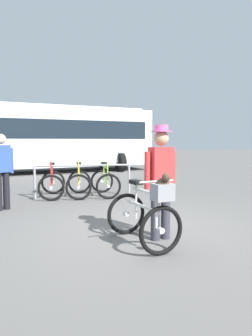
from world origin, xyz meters
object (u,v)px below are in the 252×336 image
object	(u,v)px
person_with_featured_bike	(161,177)
pedestrian_with_backpack	(1,167)
racked_bike_yellow	(79,183)
racked_bike_lime	(105,182)
racked_bike_red	(52,184)
featured_bicycle	(146,213)
bus_distant	(47,135)

from	to	relation	value
person_with_featured_bike	pedestrian_with_backpack	distance (m)	3.76
racked_bike_yellow	racked_bike_lime	size ratio (longest dim) A/B	1.06
racked_bike_red	racked_bike_lime	bearing A→B (deg)	-4.77
racked_bike_yellow	racked_bike_lime	distance (m)	0.70
racked_bike_lime	featured_bicycle	bearing A→B (deg)	-92.58
racked_bike_lime	bus_distant	distance (m)	7.12
racked_bike_red	racked_bike_lime	size ratio (longest dim) A/B	1.02
racked_bike_red	person_with_featured_bike	xyz separation A→B (m)	(1.52, -3.95, 0.58)
racked_bike_red	person_with_featured_bike	distance (m)	4.27
racked_bike_yellow	person_with_featured_bike	xyz separation A→B (m)	(0.82, -3.89, 0.58)
racked_bike_red	racked_bike_yellow	distance (m)	0.70
person_with_featured_bike	pedestrian_with_backpack	xyz separation A→B (m)	(-2.60, 2.72, -0.01)
racked_bike_lime	bus_distant	world-z (taller)	bus_distant
pedestrian_with_backpack	racked_bike_red	bearing A→B (deg)	48.72
person_with_featured_bike	featured_bicycle	bearing A→B (deg)	-141.68
bus_distant	person_with_featured_bike	bearing A→B (deg)	-81.43
featured_bicycle	pedestrian_with_backpack	world-z (taller)	pedestrian_with_backpack
racked_bike_red	racked_bike_lime	distance (m)	1.40
racked_bike_red	racked_bike_yellow	xyz separation A→B (m)	(0.70, -0.06, 0.00)
racked_bike_yellow	racked_bike_red	bearing A→B (deg)	175.23
featured_bicycle	pedestrian_with_backpack	bearing A→B (deg)	127.66
featured_bicycle	person_with_featured_bike	xyz separation A→B (m)	(0.31, 0.24, 0.46)
racked_bike_yellow	bus_distant	distance (m)	6.96
racked_bike_yellow	person_with_featured_bike	size ratio (longest dim) A/B	0.68
racked_bike_yellow	bus_distant	size ratio (longest dim) A/B	0.11
featured_bicycle	racked_bike_lime	bearing A→B (deg)	87.42
racked_bike_red	pedestrian_with_backpack	distance (m)	1.73
racked_bike_yellow	pedestrian_with_backpack	world-z (taller)	pedestrian_with_backpack
racked_bike_yellow	bus_distant	xyz separation A→B (m)	(-0.79, 6.77, 1.37)
racked_bike_lime	featured_bicycle	size ratio (longest dim) A/B	0.89
racked_bike_red	bus_distant	bearing A→B (deg)	90.75
racked_bike_lime	pedestrian_with_backpack	world-z (taller)	pedestrian_with_backpack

